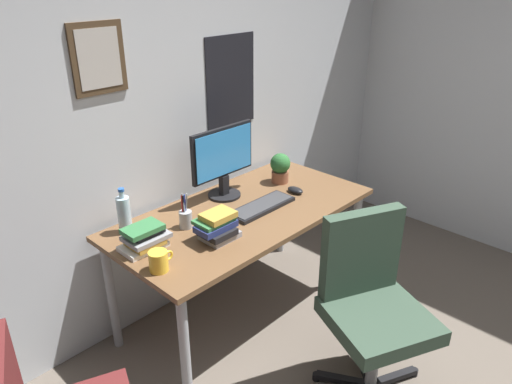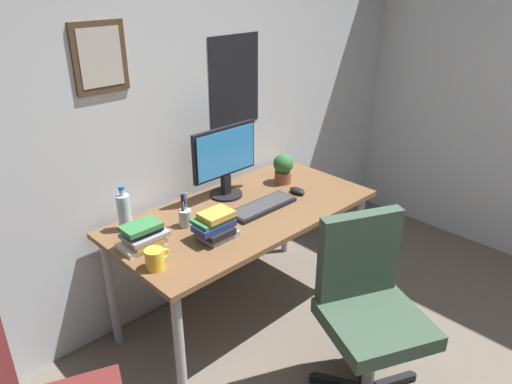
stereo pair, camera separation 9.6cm
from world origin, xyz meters
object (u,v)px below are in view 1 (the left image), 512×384
Objects in this scene: book_stack_left at (145,238)px; book_stack_right at (217,227)px; keyboard at (262,206)px; pen_cup at (186,218)px; monitor at (223,159)px; office_chair at (371,299)px; coffee_mug_near at (159,261)px; potted_plant at (280,167)px; water_bottle at (124,214)px; computer_mouse at (295,190)px.

book_stack_right is (0.31, -0.20, 0.01)m from book_stack_left.
pen_cup is (-0.44, 0.14, 0.04)m from keyboard.
book_stack_left is at bearing -166.77° from monitor.
coffee_mug_near is at bearing 136.25° from office_chair.
coffee_mug_near is at bearing -173.49° from keyboard.
coffee_mug_near is 0.57× the size of book_stack_right.
office_chair is 4.87× the size of potted_plant.
keyboard is at bearing 85.91° from office_chair.
potted_plant is at bearing 25.75° from keyboard.
coffee_mug_near is 0.41m from pen_cup.
coffee_mug_near reaches higher than keyboard.
keyboard is 1.70× the size of water_bottle.
keyboard is (0.03, -0.28, -0.23)m from monitor.
potted_plant is 0.88× the size of book_stack_right.
keyboard is at bearing -9.59° from book_stack_left.
water_bottle is (-0.64, 1.12, 0.31)m from office_chair.
water_bottle reaches higher than book_stack_left.
potted_plant is 0.81m from book_stack_right.
water_bottle is (-0.66, 0.05, -0.13)m from monitor.
computer_mouse is 0.76m from pen_cup.
potted_plant is 0.98× the size of pen_cup.
potted_plant is (0.42, 0.96, 0.30)m from office_chair.
book_stack_right is at bearing -32.67° from book_stack_left.
monitor is 0.86m from coffee_mug_near.
coffee_mug_near is at bearing -107.75° from book_stack_left.
office_chair reaches higher than potted_plant.
keyboard is 2.15× the size of pen_cup.
book_stack_left is at bearing -176.01° from pen_cup.
office_chair is 1.15m from book_stack_left.
monitor reaches higher than book_stack_right.
water_bottle is at bearing 142.80° from pen_cup.
monitor is at bearing -4.20° from water_bottle.
potted_plant is (1.15, 0.26, 0.05)m from coffee_mug_near.
book_stack_left reaches higher than coffee_mug_near.
monitor is 0.43m from potted_plant.
office_chair reaches higher than book_stack_left.
monitor is at bearing 43.55° from book_stack_right.
computer_mouse is 0.55× the size of pen_cup.
book_stack_left is at bearing 126.05° from office_chair.
book_stack_left is at bearing 172.91° from computer_mouse.
keyboard is (0.06, 0.79, 0.21)m from office_chair.
pen_cup is (-0.41, -0.14, -0.19)m from monitor.
water_bottle is 0.50m from book_stack_right.
book_stack_left is at bearing 147.33° from book_stack_right.
monitor is 0.49m from computer_mouse.
office_chair is at bearing -60.27° from water_bottle.
office_chair is at bearing -114.47° from computer_mouse.
office_chair is 4.75× the size of pen_cup.
water_bottle is 1.07m from potted_plant.
book_stack_right is (0.28, -0.41, -0.03)m from water_bottle.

